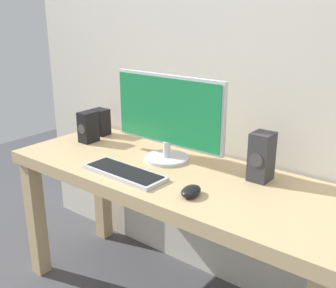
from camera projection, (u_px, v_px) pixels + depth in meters
name	position (u px, v px, depth m)	size (l,w,h in m)	color
desk	(174.00, 192.00, 1.84)	(1.62, 0.60, 0.72)	tan
monitor	(168.00, 116.00, 1.88)	(0.60, 0.21, 0.40)	silver
keyboard_primary	(124.00, 172.00, 1.77)	(0.40, 0.15, 0.02)	silver
mouse	(191.00, 191.00, 1.57)	(0.07, 0.10, 0.04)	black
speaker_right	(262.00, 157.00, 1.68)	(0.08, 0.10, 0.21)	#333338
speaker_left	(88.00, 127.00, 2.18)	(0.07, 0.10, 0.16)	black
audio_controller	(101.00, 122.00, 2.30)	(0.09, 0.08, 0.15)	black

